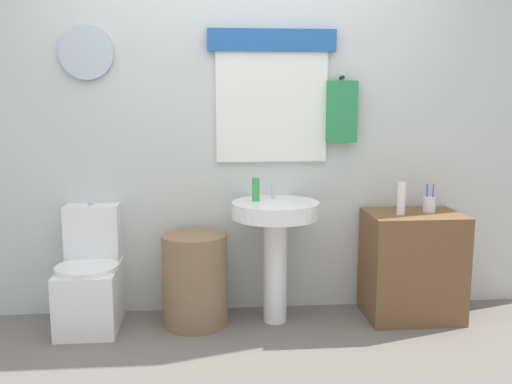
{
  "coord_description": "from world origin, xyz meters",
  "views": [
    {
      "loc": [
        -0.22,
        -2.61,
        1.42
      ],
      "look_at": [
        0.08,
        0.8,
        0.86
      ],
      "focal_mm": 39.76,
      "sensor_mm": 36.0,
      "label": 1
    }
  ],
  "objects_px": {
    "toothbrush_cup": "(430,204)",
    "pedestal_sink": "(275,230)",
    "soap_bottle": "(256,189)",
    "toilet": "(91,281)",
    "wooden_cabinet": "(412,265)",
    "lotion_bottle": "(401,199)",
    "laundry_hamper": "(195,279)"
  },
  "relations": [
    {
      "from": "soap_bottle",
      "to": "toothbrush_cup",
      "type": "height_order",
      "value": "soap_bottle"
    },
    {
      "from": "pedestal_sink",
      "to": "soap_bottle",
      "type": "distance_m",
      "value": 0.29
    },
    {
      "from": "wooden_cabinet",
      "to": "toothbrush_cup",
      "type": "bearing_deg",
      "value": 10.8
    },
    {
      "from": "toilet",
      "to": "lotion_bottle",
      "type": "height_order",
      "value": "lotion_bottle"
    },
    {
      "from": "laundry_hamper",
      "to": "wooden_cabinet",
      "type": "distance_m",
      "value": 1.41
    },
    {
      "from": "lotion_bottle",
      "to": "toothbrush_cup",
      "type": "relative_size",
      "value": 1.11
    },
    {
      "from": "soap_bottle",
      "to": "toilet",
      "type": "bearing_deg",
      "value": -179.25
    },
    {
      "from": "toothbrush_cup",
      "to": "laundry_hamper",
      "type": "bearing_deg",
      "value": -179.24
    },
    {
      "from": "toilet",
      "to": "toothbrush_cup",
      "type": "relative_size",
      "value": 4.15
    },
    {
      "from": "laundry_hamper",
      "to": "toothbrush_cup",
      "type": "xyz_separation_m",
      "value": [
        1.52,
        0.02,
        0.46
      ]
    },
    {
      "from": "laundry_hamper",
      "to": "toothbrush_cup",
      "type": "distance_m",
      "value": 1.58
    },
    {
      "from": "laundry_hamper",
      "to": "lotion_bottle",
      "type": "distance_m",
      "value": 1.4
    },
    {
      "from": "wooden_cabinet",
      "to": "pedestal_sink",
      "type": "bearing_deg",
      "value": 180.0
    },
    {
      "from": "pedestal_sink",
      "to": "wooden_cabinet",
      "type": "xyz_separation_m",
      "value": [
        0.9,
        0.0,
        -0.25
      ]
    },
    {
      "from": "toilet",
      "to": "soap_bottle",
      "type": "distance_m",
      "value": 1.19
    },
    {
      "from": "lotion_bottle",
      "to": "toothbrush_cup",
      "type": "bearing_deg",
      "value": 15.95
    },
    {
      "from": "wooden_cabinet",
      "to": "toilet",
      "type": "bearing_deg",
      "value": 178.99
    },
    {
      "from": "pedestal_sink",
      "to": "wooden_cabinet",
      "type": "relative_size",
      "value": 1.12
    },
    {
      "from": "lotion_bottle",
      "to": "toothbrush_cup",
      "type": "xyz_separation_m",
      "value": [
        0.21,
        0.06,
        -0.05
      ]
    },
    {
      "from": "toilet",
      "to": "wooden_cabinet",
      "type": "relative_size",
      "value": 1.11
    },
    {
      "from": "laundry_hamper",
      "to": "wooden_cabinet",
      "type": "bearing_deg",
      "value": 0.0
    },
    {
      "from": "pedestal_sink",
      "to": "toothbrush_cup",
      "type": "distance_m",
      "value": 1.02
    },
    {
      "from": "wooden_cabinet",
      "to": "soap_bottle",
      "type": "bearing_deg",
      "value": 177.19
    },
    {
      "from": "laundry_hamper",
      "to": "toilet",
      "type": "bearing_deg",
      "value": 176.81
    },
    {
      "from": "laundry_hamper",
      "to": "soap_bottle",
      "type": "height_order",
      "value": "soap_bottle"
    },
    {
      "from": "wooden_cabinet",
      "to": "lotion_bottle",
      "type": "bearing_deg",
      "value": -159.15
    },
    {
      "from": "laundry_hamper",
      "to": "toothbrush_cup",
      "type": "height_order",
      "value": "toothbrush_cup"
    },
    {
      "from": "laundry_hamper",
      "to": "lotion_bottle",
      "type": "bearing_deg",
      "value": -1.75
    },
    {
      "from": "toothbrush_cup",
      "to": "pedestal_sink",
      "type": "bearing_deg",
      "value": -178.86
    },
    {
      "from": "wooden_cabinet",
      "to": "toothbrush_cup",
      "type": "relative_size",
      "value": 3.76
    },
    {
      "from": "toilet",
      "to": "wooden_cabinet",
      "type": "xyz_separation_m",
      "value": [
        2.06,
        -0.04,
        0.06
      ]
    },
    {
      "from": "toothbrush_cup",
      "to": "wooden_cabinet",
      "type": "bearing_deg",
      "value": -169.2
    }
  ]
}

